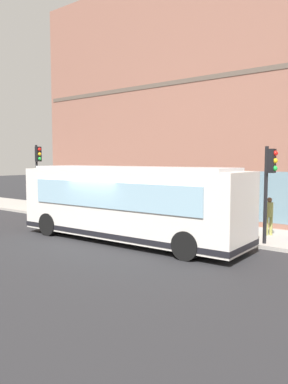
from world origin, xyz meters
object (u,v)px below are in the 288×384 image
at_px(pedestrian_by_light_pole, 269,214).
at_px(pedestrian_near_building_entrance, 89,197).
at_px(traffic_light_near_corner, 269,176).
at_px(fire_hydrant, 157,215).
at_px(city_bus_nearside, 128,204).
at_px(traffic_light_down_block, 38,165).

xyz_separation_m(pedestrian_by_light_pole, pedestrian_near_building_entrance, (-0.03, 10.99, -0.00)).
height_order(traffic_light_near_corner, pedestrian_by_light_pole, traffic_light_near_corner).
xyz_separation_m(fire_hydrant, pedestrian_near_building_entrance, (0.13, 5.19, 0.56)).
bearing_deg(city_bus_nearside, fire_hydrant, 20.24).
bearing_deg(traffic_light_down_block, traffic_light_near_corner, -90.10).
distance_m(traffic_light_down_block, pedestrian_by_light_pole, 14.01).
bearing_deg(traffic_light_near_corner, pedestrian_by_light_pole, 19.26).
relative_size(fire_hydrant, pedestrian_near_building_entrance, 0.46).
distance_m(traffic_light_near_corner, pedestrian_near_building_entrance, 11.81).
bearing_deg(pedestrian_by_light_pole, pedestrian_near_building_entrance, 90.18).
relative_size(fire_hydrant, pedestrian_by_light_pole, 0.46).
xyz_separation_m(traffic_light_near_corner, fire_hydrant, (1.51, 6.39, -2.23)).
bearing_deg(pedestrian_near_building_entrance, traffic_light_near_corner, -98.07).
distance_m(city_bus_nearside, traffic_light_near_corner, 5.63).
bearing_deg(traffic_light_near_corner, traffic_light_down_block, 89.90).
distance_m(traffic_light_near_corner, pedestrian_by_light_pole, 2.44).
distance_m(traffic_light_down_block, fire_hydrant, 8.49).
bearing_deg(city_bus_nearside, pedestrian_near_building_entrance, 58.24).
bearing_deg(pedestrian_near_building_entrance, traffic_light_down_block, 120.11).
distance_m(fire_hydrant, pedestrian_by_light_pole, 5.83).
height_order(city_bus_nearside, pedestrian_by_light_pole, city_bus_nearside).
height_order(traffic_light_near_corner, fire_hydrant, traffic_light_near_corner).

